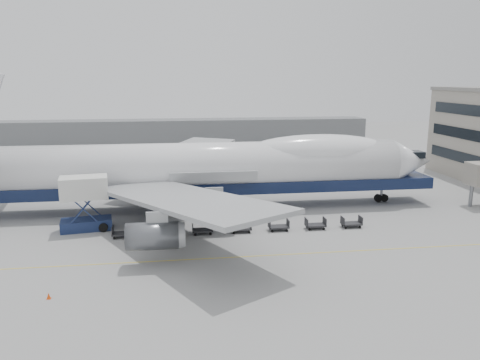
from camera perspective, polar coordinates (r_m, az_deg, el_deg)
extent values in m
plane|color=gray|center=(51.76, -3.47, -7.04)|extent=(260.00, 260.00, 0.00)
cube|color=gold|center=(46.15, -2.87, -9.49)|extent=(60.00, 0.15, 0.01)
cylinder|color=slate|center=(70.93, 26.33, -1.73)|extent=(0.50, 0.50, 3.00)
cube|color=slate|center=(119.65, -10.97, 5.54)|extent=(110.00, 8.00, 7.00)
cylinder|color=white|center=(61.88, -4.41, 1.63)|extent=(52.00, 6.40, 6.40)
cube|color=#0F1938|center=(62.47, -3.46, -0.66)|extent=(60.00, 5.76, 1.50)
cone|color=white|center=(69.86, 20.07, 2.14)|extent=(6.00, 6.40, 6.40)
ellipsoid|color=white|center=(64.41, 9.57, 3.50)|extent=(20.67, 5.78, 4.56)
cube|color=#9EA0A3|center=(47.96, -6.91, -2.31)|extent=(20.35, 26.74, 2.26)
cube|color=#9EA0A3|center=(75.94, -7.35, 3.09)|extent=(20.35, 26.74, 2.26)
cylinder|color=#595B60|center=(81.00, -9.47, 2.02)|extent=(4.80, 2.60, 2.60)
cylinder|color=#595B60|center=(72.21, -4.88, 0.90)|extent=(4.80, 2.60, 2.60)
cylinder|color=#595B60|center=(52.79, -3.68, -3.36)|extent=(4.80, 2.60, 2.60)
cylinder|color=#595B60|center=(44.13, -10.63, -6.72)|extent=(4.80, 2.60, 2.60)
cylinder|color=slate|center=(68.97, 16.86, -1.54)|extent=(0.36, 0.36, 2.50)
cylinder|color=black|center=(69.14, 16.83, -2.11)|extent=(1.10, 0.45, 1.10)
cylinder|color=slate|center=(59.85, -7.03, -3.17)|extent=(0.36, 0.36, 2.50)
cylinder|color=black|center=(60.04, -7.02, -3.82)|extent=(1.10, 0.45, 1.10)
cylinder|color=slate|center=(65.65, -7.13, -1.79)|extent=(0.36, 0.36, 2.50)
cylinder|color=black|center=(65.83, -7.11, -2.38)|extent=(1.10, 0.45, 1.10)
cube|color=#1A274E|center=(57.03, -18.20, -5.15)|extent=(6.00, 3.55, 1.24)
cube|color=silver|center=(55.92, -18.49, -0.87)|extent=(5.59, 3.70, 2.49)
cube|color=#1A274E|center=(55.26, -18.57, -3.38)|extent=(4.00, 0.73, 4.45)
cube|color=#1A274E|center=(57.63, -18.13, -2.72)|extent=(4.00, 0.73, 4.45)
cube|color=slate|center=(57.66, -18.18, -0.46)|extent=(2.89, 1.76, 0.15)
cylinder|color=black|center=(56.42, -20.43, -5.63)|extent=(1.02, 0.40, 1.02)
cylinder|color=black|center=(58.53, -19.96, -4.95)|extent=(1.02, 0.40, 1.02)
cylinder|color=black|center=(55.66, -16.32, -5.58)|extent=(1.02, 0.40, 1.02)
cylinder|color=black|center=(57.80, -16.00, -4.90)|extent=(1.02, 0.40, 1.02)
cone|color=#DF440B|center=(41.08, -22.30, -12.93)|extent=(0.33, 0.33, 0.51)
cube|color=#DF440B|center=(41.18, -22.28, -13.23)|extent=(0.34, 0.34, 0.03)
cube|color=#2D2D30|center=(53.20, -14.08, -6.35)|extent=(2.30, 1.35, 0.18)
cube|color=#2D2D30|center=(53.21, -15.29, -5.96)|extent=(0.08, 1.35, 0.90)
cube|color=#2D2D30|center=(52.97, -12.91, -5.92)|extent=(0.08, 1.35, 0.90)
cylinder|color=black|center=(52.88, -15.05, -6.86)|extent=(0.30, 0.12, 0.30)
cylinder|color=black|center=(53.92, -14.91, -6.48)|extent=(0.30, 0.12, 0.30)
cylinder|color=black|center=(52.69, -13.20, -6.83)|extent=(0.30, 0.12, 0.30)
cylinder|color=black|center=(53.73, -13.10, -6.45)|extent=(0.30, 0.12, 0.30)
cube|color=#2D2D30|center=(52.89, -9.35, -6.25)|extent=(2.30, 1.35, 0.18)
cube|color=#2D2D30|center=(52.81, -10.56, -5.86)|extent=(0.08, 1.35, 0.90)
cube|color=#2D2D30|center=(52.74, -8.16, -5.80)|extent=(0.08, 1.35, 0.90)
cylinder|color=black|center=(52.50, -10.28, -6.77)|extent=(0.30, 0.12, 0.30)
cylinder|color=black|center=(53.54, -10.24, -6.39)|extent=(0.30, 0.12, 0.30)
cylinder|color=black|center=(52.44, -8.42, -6.72)|extent=(0.30, 0.12, 0.30)
cylinder|color=black|center=(53.48, -8.41, -6.34)|extent=(0.30, 0.12, 0.30)
cube|color=#2D2D30|center=(52.93, -4.59, -6.10)|extent=(2.30, 1.35, 0.18)
cube|color=#2D2D30|center=(52.76, -5.80, -5.73)|extent=(0.08, 1.35, 0.90)
cube|color=#2D2D30|center=(52.88, -3.41, -5.65)|extent=(0.08, 1.35, 0.90)
cylinder|color=black|center=(52.47, -5.49, -6.63)|extent=(0.30, 0.12, 0.30)
cylinder|color=black|center=(53.51, -5.54, -6.25)|extent=(0.30, 0.12, 0.30)
cylinder|color=black|center=(52.56, -3.62, -6.57)|extent=(0.30, 0.12, 0.30)
cylinder|color=black|center=(53.60, -3.71, -6.19)|extent=(0.30, 0.12, 0.30)
cube|color=#2D2D30|center=(53.34, 0.12, -5.92)|extent=(2.30, 1.35, 0.18)
cube|color=#2D2D30|center=(53.08, -1.06, -5.56)|extent=(0.08, 1.35, 0.90)
cube|color=#2D2D30|center=(53.37, 1.29, -5.46)|extent=(0.08, 1.35, 0.90)
cylinder|color=black|center=(52.81, -0.72, -6.45)|extent=(0.30, 0.12, 0.30)
cylinder|color=black|center=(53.84, -0.87, -6.08)|extent=(0.30, 0.12, 0.30)
cylinder|color=black|center=(53.03, 1.11, -6.37)|extent=(0.30, 0.12, 0.30)
cylinder|color=black|center=(54.07, 0.93, -6.00)|extent=(0.30, 0.12, 0.30)
cube|color=#2D2D30|center=(54.09, 4.72, -5.70)|extent=(2.30, 1.35, 0.18)
cube|color=#2D2D30|center=(53.74, 3.58, -5.35)|extent=(0.08, 1.35, 0.90)
cube|color=#2D2D30|center=(54.21, 5.87, -5.24)|extent=(0.08, 1.35, 0.90)
cylinder|color=black|center=(53.50, 3.95, -6.23)|extent=(0.30, 0.12, 0.30)
cylinder|color=black|center=(54.52, 3.71, -5.87)|extent=(0.30, 0.12, 0.30)
cylinder|color=black|center=(53.86, 5.73, -6.13)|extent=(0.30, 0.12, 0.30)
cylinder|color=black|center=(54.88, 5.46, -5.77)|extent=(0.30, 0.12, 0.30)
cube|color=#2D2D30|center=(55.18, 9.17, -5.45)|extent=(2.30, 1.35, 0.18)
cube|color=#2D2D30|center=(54.75, 8.08, -5.12)|extent=(0.08, 1.35, 0.90)
cube|color=#2D2D30|center=(55.39, 10.28, -4.99)|extent=(0.08, 1.35, 0.90)
cylinder|color=black|center=(54.53, 8.47, -5.97)|extent=(0.30, 0.12, 0.30)
cylinder|color=black|center=(55.54, 8.15, -5.62)|extent=(0.30, 0.12, 0.30)
cylinder|color=black|center=(55.02, 10.18, -5.87)|extent=(0.30, 0.12, 0.30)
cylinder|color=black|center=(56.02, 9.83, -5.52)|extent=(0.30, 0.12, 0.30)
cube|color=#2D2D30|center=(56.59, 13.42, -5.18)|extent=(2.30, 1.35, 0.18)
cube|color=#2D2D30|center=(56.09, 12.39, -4.86)|extent=(0.08, 1.35, 0.90)
cube|color=#2D2D30|center=(56.87, 14.48, -4.73)|extent=(0.08, 1.35, 0.90)
cylinder|color=black|center=(55.89, 12.79, -5.70)|extent=(0.30, 0.12, 0.30)
cylinder|color=black|center=(56.87, 12.40, -5.36)|extent=(0.30, 0.12, 0.30)
cylinder|color=black|center=(56.50, 14.41, -5.58)|extent=(0.30, 0.12, 0.30)
cylinder|color=black|center=(57.47, 14.00, -5.26)|extent=(0.30, 0.12, 0.30)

